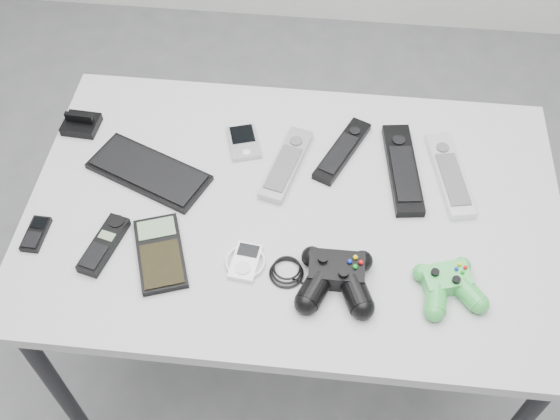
# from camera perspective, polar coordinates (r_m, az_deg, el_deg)

# --- Properties ---
(floor) EXTENTS (3.50, 3.50, 0.00)m
(floor) POSITION_cam_1_polar(r_m,az_deg,el_deg) (2.06, -1.61, -13.64)
(floor) COLOR slate
(floor) RESTS_ON ground
(desk) EXTENTS (1.15, 0.74, 0.77)m
(desk) POSITION_cam_1_polar(r_m,az_deg,el_deg) (1.46, 1.19, -1.29)
(desk) COLOR #9B9B9D
(desk) RESTS_ON floor
(pda_keyboard) EXTENTS (0.29, 0.21, 0.02)m
(pda_keyboard) POSITION_cam_1_polar(r_m,az_deg,el_deg) (1.49, -11.36, 3.32)
(pda_keyboard) COLOR black
(pda_keyboard) RESTS_ON desk
(dock_bracket) EXTENTS (0.08, 0.08, 0.04)m
(dock_bracket) POSITION_cam_1_polar(r_m,az_deg,el_deg) (1.62, -17.01, 7.42)
(dock_bracket) COLOR black
(dock_bracket) RESTS_ON desk
(pda) EXTENTS (0.09, 0.12, 0.02)m
(pda) POSITION_cam_1_polar(r_m,az_deg,el_deg) (1.52, -3.17, 5.93)
(pda) COLOR #A3A3AA
(pda) RESTS_ON desk
(remote_silver_a) EXTENTS (0.11, 0.22, 0.02)m
(remote_silver_a) POSITION_cam_1_polar(r_m,az_deg,el_deg) (1.47, 0.57, 4.05)
(remote_silver_a) COLOR #A3A3AA
(remote_silver_a) RESTS_ON desk
(remote_black_a) EXTENTS (0.13, 0.21, 0.02)m
(remote_black_a) POSITION_cam_1_polar(r_m,az_deg,el_deg) (1.51, 5.45, 5.20)
(remote_black_a) COLOR black
(remote_black_a) RESTS_ON desk
(remote_black_b) EXTENTS (0.09, 0.26, 0.02)m
(remote_black_b) POSITION_cam_1_polar(r_m,az_deg,el_deg) (1.49, 10.63, 3.58)
(remote_black_b) COLOR black
(remote_black_b) RESTS_ON desk
(remote_silver_b) EXTENTS (0.10, 0.24, 0.02)m
(remote_silver_b) POSITION_cam_1_polar(r_m,az_deg,el_deg) (1.50, 14.55, 3.05)
(remote_silver_b) COLOR silver
(remote_silver_b) RESTS_ON desk
(mobile_phone) EXTENTS (0.04, 0.09, 0.01)m
(mobile_phone) POSITION_cam_1_polar(r_m,az_deg,el_deg) (1.45, -20.49, -1.95)
(mobile_phone) COLOR black
(mobile_phone) RESTS_ON desk
(cordless_handset) EXTENTS (0.08, 0.15, 0.02)m
(cordless_handset) POSITION_cam_1_polar(r_m,az_deg,el_deg) (1.38, -15.09, -2.92)
(cordless_handset) COLOR black
(cordless_handset) RESTS_ON desk
(calculator) EXTENTS (0.15, 0.20, 0.02)m
(calculator) POSITION_cam_1_polar(r_m,az_deg,el_deg) (1.35, -10.39, -3.70)
(calculator) COLOR black
(calculator) RESTS_ON desk
(mp3_player) EXTENTS (0.09, 0.10, 0.02)m
(mp3_player) POSITION_cam_1_polar(r_m,az_deg,el_deg) (1.32, -3.04, -4.50)
(mp3_player) COLOR white
(mp3_player) RESTS_ON desk
(controller_black) EXTENTS (0.26, 0.16, 0.05)m
(controller_black) POSITION_cam_1_polar(r_m,az_deg,el_deg) (1.28, 4.90, -5.79)
(controller_black) COLOR black
(controller_black) RESTS_ON desk
(controller_green) EXTENTS (0.16, 0.17, 0.04)m
(controller_green) POSITION_cam_1_polar(r_m,az_deg,el_deg) (1.32, 14.45, -6.25)
(controller_green) COLOR #24852C
(controller_green) RESTS_ON desk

